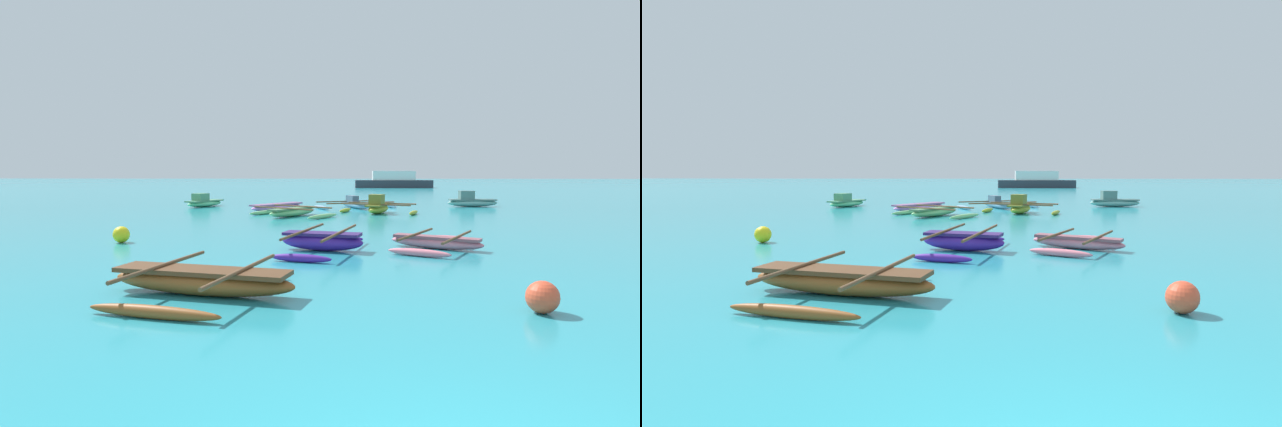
% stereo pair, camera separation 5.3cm
% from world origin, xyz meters
% --- Properties ---
extents(moored_boat_0, '(4.05, 2.81, 0.97)m').
position_xyz_m(moored_boat_0, '(0.92, 22.43, 0.32)').
color(moored_boat_0, '#A5AE30').
rests_on(moored_boat_0, ground_plane).
extents(moored_boat_1, '(2.42, 4.05, 0.55)m').
position_xyz_m(moored_boat_1, '(-1.49, 10.83, 0.26)').
color(moored_boat_1, '#491F95').
rests_on(moored_boat_1, ground_plane).
extents(moored_boat_2, '(3.50, 3.56, 0.51)m').
position_xyz_m(moored_boat_2, '(-3.42, 5.98, 0.24)').
color(moored_boat_2, brown).
rests_on(moored_boat_2, ground_plane).
extents(moored_boat_3, '(2.97, 0.85, 0.94)m').
position_xyz_m(moored_boat_3, '(6.79, 27.24, 0.33)').
color(moored_boat_3, '#7AB4A9').
rests_on(moored_boat_3, ground_plane).
extents(moored_boat_4, '(2.00, 2.80, 0.80)m').
position_xyz_m(moored_boat_4, '(-9.04, 26.64, 0.28)').
color(moored_boat_4, '#76E99D').
rests_on(moored_boat_4, ground_plane).
extents(moored_boat_5, '(4.89, 3.78, 0.69)m').
position_xyz_m(moored_boat_5, '(-0.13, 25.95, 0.22)').
color(moored_boat_5, '#6F9CBD').
rests_on(moored_boat_5, ground_plane).
extents(moored_boat_6, '(4.30, 3.90, 0.46)m').
position_xyz_m(moored_boat_6, '(-3.22, 20.77, 0.21)').
color(moored_boat_6, '#89D383').
rests_on(moored_boat_6, ground_plane).
extents(moored_boat_7, '(2.81, 3.36, 0.38)m').
position_xyz_m(moored_boat_7, '(-4.38, 24.02, 0.21)').
color(moored_boat_7, '#E086DA').
rests_on(moored_boat_7, ground_plane).
extents(moored_boat_8, '(2.90, 3.52, 0.40)m').
position_xyz_m(moored_boat_8, '(1.66, 11.27, 0.18)').
color(moored_boat_8, pink).
rests_on(moored_boat_8, ground_plane).
extents(mooring_buoy_1, '(0.50, 0.50, 0.50)m').
position_xyz_m(mooring_buoy_1, '(2.07, 5.05, 0.25)').
color(mooring_buoy_1, '#E54C2D').
rests_on(mooring_buoy_1, ground_plane).
extents(mooring_buoy_2, '(0.49, 0.49, 0.49)m').
position_xyz_m(mooring_buoy_2, '(-7.56, 12.07, 0.25)').
color(mooring_buoy_2, yellow).
rests_on(mooring_buoy_2, ground_plane).
extents(distant_ferry, '(9.28, 2.04, 2.04)m').
position_xyz_m(distant_ferry, '(5.56, 58.48, 0.83)').
color(distant_ferry, '#2D333D').
rests_on(distant_ferry, ground_plane).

